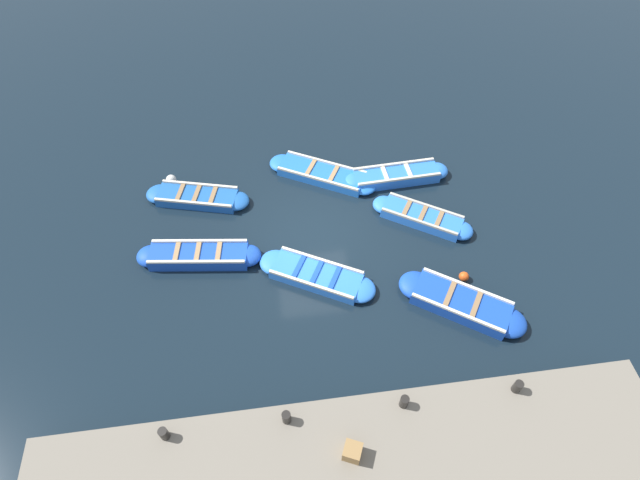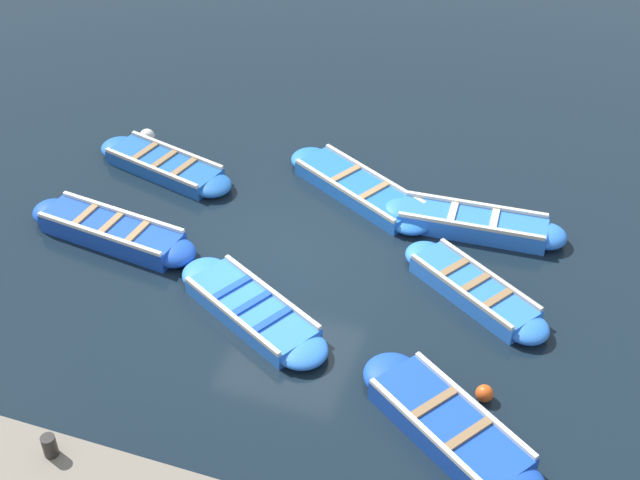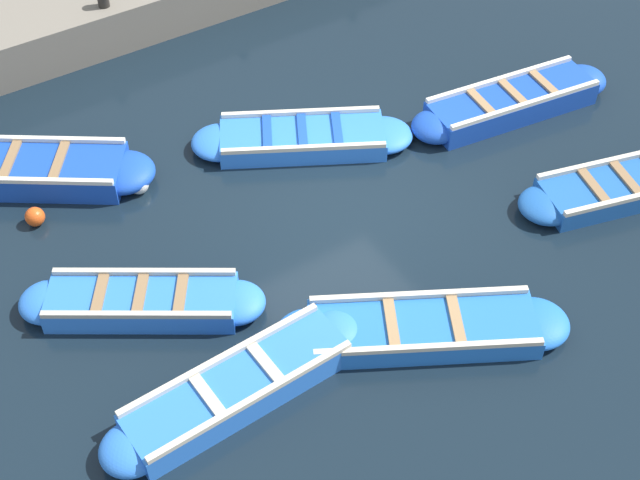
# 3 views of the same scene
# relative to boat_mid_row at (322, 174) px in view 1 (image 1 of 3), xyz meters

# --- Properties ---
(ground_plane) EXTENTS (120.00, 120.00, 0.00)m
(ground_plane) POSITION_rel_boat_mid_row_xyz_m (2.58, -0.59, -0.15)
(ground_plane) COLOR black
(boat_mid_row) EXTENTS (2.59, 3.74, 0.36)m
(boat_mid_row) POSITION_rel_boat_mid_row_xyz_m (0.00, 0.00, 0.00)
(boat_mid_row) COLOR blue
(boat_mid_row) RESTS_ON ground
(boat_outer_left) EXTENTS (1.23, 3.72, 0.46)m
(boat_outer_left) POSITION_rel_boat_mid_row_xyz_m (2.95, -4.05, 0.05)
(boat_outer_left) COLOR #1947B7
(boat_outer_left) RESTS_ON ground
(boat_end_of_row) EXTENTS (2.46, 3.50, 0.36)m
(boat_end_of_row) POSITION_rel_boat_mid_row_xyz_m (4.07, -0.71, 0.00)
(boat_end_of_row) COLOR blue
(boat_end_of_row) RESTS_ON ground
(boat_near_quay) EXTENTS (0.95, 3.65, 0.43)m
(boat_near_quay) POSITION_rel_boat_mid_row_xyz_m (0.45, 2.44, 0.03)
(boat_near_quay) COLOR blue
(boat_near_quay) RESTS_ON ground
(boat_tucked) EXTENTS (2.39, 3.13, 0.39)m
(boat_tucked) POSITION_rel_boat_mid_row_xyz_m (2.33, 2.84, 0.01)
(boat_tucked) COLOR blue
(boat_tucked) RESTS_ON ground
(boat_drifting) EXTENTS (2.79, 3.48, 0.45)m
(boat_drifting) POSITION_rel_boat_mid_row_xyz_m (5.54, 3.09, 0.04)
(boat_drifting) COLOR #1947B7
(boat_drifting) RESTS_ON ground
(boat_centre) EXTENTS (1.66, 3.50, 0.37)m
(boat_centre) POSITION_rel_boat_mid_row_xyz_m (0.53, -4.15, 0.01)
(boat_centre) COLOR #1E59AD
(boat_centre) RESTS_ON ground
(quay_wall) EXTENTS (2.97, 13.89, 0.83)m
(quay_wall) POSITION_rel_boat_mid_row_xyz_m (9.41, -0.59, 0.27)
(quay_wall) COLOR slate
(quay_wall) RESTS_ON ground
(bollard_north) EXTENTS (0.20, 0.20, 0.35)m
(bollard_north) POSITION_rel_boat_mid_row_xyz_m (8.28, -4.55, 0.86)
(bollard_north) COLOR black
(bollard_north) RESTS_ON quay_wall
(bollard_mid_north) EXTENTS (0.20, 0.20, 0.35)m
(bollard_mid_north) POSITION_rel_boat_mid_row_xyz_m (8.28, -1.91, 0.86)
(bollard_mid_north) COLOR black
(bollard_mid_north) RESTS_ON quay_wall
(bollard_mid_south) EXTENTS (0.20, 0.20, 0.35)m
(bollard_mid_south) POSITION_rel_boat_mid_row_xyz_m (8.28, 0.73, 0.86)
(bollard_mid_south) COLOR black
(bollard_mid_south) RESTS_ON quay_wall
(bollard_south) EXTENTS (0.20, 0.20, 0.35)m
(bollard_south) POSITION_rel_boat_mid_row_xyz_m (8.28, 3.36, 0.86)
(bollard_south) COLOR black
(bollard_south) RESTS_ON quay_wall
(wooden_crate) EXTENTS (0.49, 0.49, 0.37)m
(wooden_crate) POSITION_rel_boat_mid_row_xyz_m (9.18, -0.60, 0.87)
(wooden_crate) COLOR olive
(wooden_crate) RESTS_ON quay_wall
(buoy_orange_near) EXTENTS (0.30, 0.30, 0.30)m
(buoy_orange_near) POSITION_rel_boat_mid_row_xyz_m (4.48, 1.92, -0.00)
(buoy_orange_near) COLOR silver
(buoy_orange_near) RESTS_ON ground
(buoy_yellow_far) EXTENTS (0.34, 0.34, 0.34)m
(buoy_yellow_far) POSITION_rel_boat_mid_row_xyz_m (-0.37, -5.03, 0.02)
(buoy_yellow_far) COLOR silver
(buoy_yellow_far) RESTS_ON ground
(buoy_white_drifting) EXTENTS (0.29, 0.29, 0.29)m
(buoy_white_drifting) POSITION_rel_boat_mid_row_xyz_m (4.66, 3.46, -0.01)
(buoy_white_drifting) COLOR #E05119
(buoy_white_drifting) RESTS_ON ground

